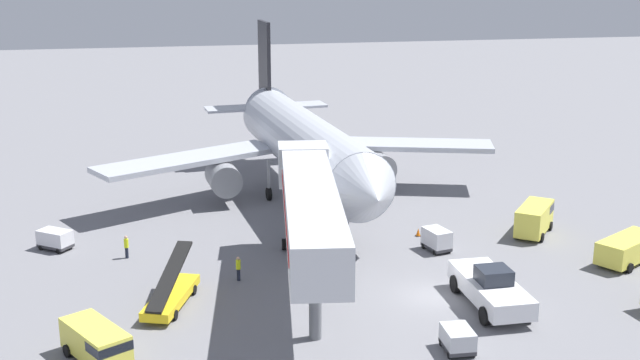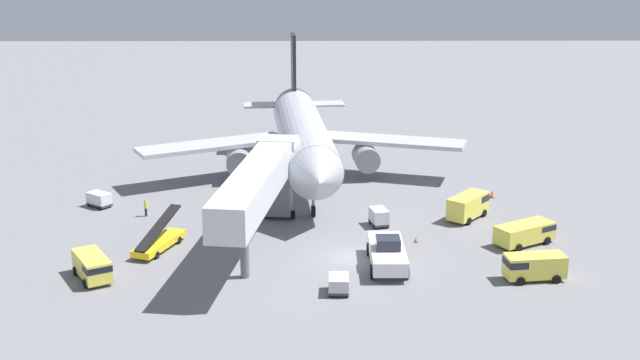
{
  "view_description": "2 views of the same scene",
  "coord_description": "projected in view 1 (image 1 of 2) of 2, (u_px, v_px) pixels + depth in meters",
  "views": [
    {
      "loc": [
        -16.44,
        -44.53,
        20.4
      ],
      "look_at": [
        -4.61,
        12.8,
        4.31
      ],
      "focal_mm": 45.9,
      "sensor_mm": 36.0,
      "label": 1
    },
    {
      "loc": [
        -3.16,
        -63.89,
        25.15
      ],
      "look_at": [
        -2.41,
        14.22,
        2.48
      ],
      "focal_mm": 46.86,
      "sensor_mm": 36.0,
      "label": 2
    }
  ],
  "objects": [
    {
      "name": "safety_cone_charlie",
      "position": [
        539.0,
        202.0,
        68.82
      ],
      "size": [
        0.49,
        0.49,
        0.75
      ],
      "color": "black",
      "rests_on": "ground"
    },
    {
      "name": "safety_cone_alpha",
      "position": [
        418.0,
        232.0,
        61.54
      ],
      "size": [
        0.39,
        0.39,
        0.6
      ],
      "color": "black",
      "rests_on": "ground"
    },
    {
      "name": "service_van_outer_left",
      "position": [
        97.0,
        342.0,
        42.28
      ],
      "size": [
        3.92,
        4.9,
        1.92
      ],
      "color": "#E5DB4C",
      "rests_on": "ground"
    },
    {
      "name": "belt_loader_truck",
      "position": [
        171.0,
        294.0,
        49.14
      ],
      "size": [
        3.78,
        6.46,
        3.05
      ],
      "color": "yellow",
      "rests_on": "ground"
    },
    {
      "name": "service_van_near_center",
      "position": [
        629.0,
        247.0,
        56.13
      ],
      "size": [
        5.66,
        4.53,
        1.82
      ],
      "color": "#E5DB4C",
      "rests_on": "ground"
    },
    {
      "name": "baggage_cart_near_right",
      "position": [
        437.0,
        239.0,
        58.35
      ],
      "size": [
        1.8,
        2.39,
        1.6
      ],
      "color": "#38383D",
      "rests_on": "ground"
    },
    {
      "name": "safety_cone_bravo",
      "position": [
        498.0,
        266.0,
        54.99
      ],
      "size": [
        0.33,
        0.33,
        0.5
      ],
      "color": "black",
      "rests_on": "ground"
    },
    {
      "name": "service_van_near_left",
      "position": [
        535.0,
        217.0,
        61.85
      ],
      "size": [
        4.51,
        4.96,
        2.26
      ],
      "color": "#E5DB4C",
      "rests_on": "ground"
    },
    {
      "name": "ground_plane",
      "position": [
        434.0,
        297.0,
        50.66
      ],
      "size": [
        300.0,
        300.0,
        0.0
      ],
      "primitive_type": "plane",
      "color": "slate"
    },
    {
      "name": "baggage_cart_mid_left",
      "position": [
        55.0,
        239.0,
        58.65
      ],
      "size": [
        2.68,
        2.5,
        1.42
      ],
      "color": "#38383D",
      "rests_on": "ground"
    },
    {
      "name": "ground_crew_worker_midground",
      "position": [
        238.0,
        268.0,
        52.96
      ],
      "size": [
        0.43,
        0.43,
        1.64
      ],
      "color": "#1E2333",
      "rests_on": "ground"
    },
    {
      "name": "baggage_cart_far_right",
      "position": [
        458.0,
        339.0,
        43.49
      ],
      "size": [
        1.55,
        2.11,
        1.3
      ],
      "color": "#38383D",
      "rests_on": "ground"
    },
    {
      "name": "ground_crew_worker_foreground",
      "position": [
        126.0,
        246.0,
        56.9
      ],
      "size": [
        0.35,
        0.35,
        1.64
      ],
      "color": "#1E2333",
      "rests_on": "ground"
    },
    {
      "name": "airplane_at_gate",
      "position": [
        303.0,
        143.0,
        69.72
      ],
      "size": [
        35.55,
        36.6,
        14.21
      ],
      "color": "#B7BCC6",
      "rests_on": "ground"
    },
    {
      "name": "jet_bridge",
      "position": [
        309.0,
        204.0,
        49.81
      ],
      "size": [
        6.3,
        22.62,
        7.56
      ],
      "color": "silver",
      "rests_on": "ground"
    },
    {
      "name": "pushback_tug",
      "position": [
        491.0,
        288.0,
        48.96
      ],
      "size": [
        2.99,
        7.44,
        2.58
      ],
      "color": "white",
      "rests_on": "ground"
    }
  ]
}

